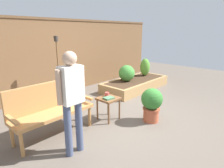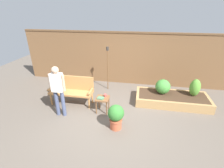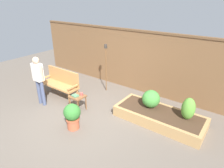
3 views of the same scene
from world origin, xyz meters
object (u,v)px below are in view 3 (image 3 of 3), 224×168
(person_by_bench, at_px, (38,77))
(potted_boxwood, at_px, (72,115))
(garden_bench, at_px, (61,81))
(side_table, at_px, (78,98))
(tiki_torch, at_px, (106,60))
(book_on_table, at_px, (75,96))
(shrub_near_bench, at_px, (151,99))
(shrub_far_corner, at_px, (188,109))
(cup_on_table, at_px, (81,94))

(person_by_bench, bearing_deg, potted_boxwood, -9.75)
(potted_boxwood, bearing_deg, garden_bench, 147.40)
(person_by_bench, bearing_deg, side_table, 19.32)
(tiki_torch, bearing_deg, side_table, -84.35)
(book_on_table, bearing_deg, tiki_torch, 101.68)
(side_table, xyz_separation_m, potted_boxwood, (0.53, -0.71, 0.00))
(potted_boxwood, distance_m, tiki_torch, 2.51)
(shrub_near_bench, bearing_deg, side_table, -151.94)
(shrub_far_corner, xyz_separation_m, person_by_bench, (-4.09, -1.42, 0.34))
(side_table, bearing_deg, cup_on_table, 57.56)
(person_by_bench, bearing_deg, shrub_far_corner, 19.15)
(person_by_bench, bearing_deg, cup_on_table, 22.47)
(garden_bench, xyz_separation_m, book_on_table, (1.08, -0.40, -0.05))
(side_table, bearing_deg, shrub_near_bench, 28.06)
(side_table, relative_size, tiki_torch, 0.28)
(shrub_near_bench, bearing_deg, garden_bench, -167.68)
(potted_boxwood, bearing_deg, shrub_far_corner, 35.97)
(shrub_far_corner, bearing_deg, garden_bench, -170.73)
(book_on_table, relative_size, person_by_bench, 0.13)
(book_on_table, relative_size, tiki_torch, 0.12)
(cup_on_table, height_order, tiki_torch, tiki_torch)
(potted_boxwood, distance_m, shrub_near_bench, 2.19)
(garden_bench, height_order, book_on_table, garden_bench)
(side_table, distance_m, potted_boxwood, 0.89)
(tiki_torch, height_order, person_by_bench, tiki_torch)
(potted_boxwood, relative_size, tiki_torch, 0.41)
(side_table, distance_m, shrub_near_bench, 2.13)
(shrub_near_bench, height_order, shrub_far_corner, shrub_far_corner)
(shrub_near_bench, xyz_separation_m, tiki_torch, (-2.03, 0.57, 0.62))
(side_table, relative_size, cup_on_table, 4.04)
(garden_bench, bearing_deg, person_by_bench, -95.04)
(shrub_near_bench, height_order, tiki_torch, tiki_torch)
(shrub_far_corner, distance_m, person_by_bench, 4.34)
(shrub_near_bench, bearing_deg, tiki_torch, 164.22)
(cup_on_table, xyz_separation_m, potted_boxwood, (0.47, -0.82, -0.12))
(garden_bench, height_order, side_table, garden_bench)
(garden_bench, distance_m, person_by_bench, 0.86)
(side_table, bearing_deg, potted_boxwood, -53.42)
(book_on_table, height_order, tiki_torch, tiki_torch)
(side_table, height_order, tiki_torch, tiki_torch)
(potted_boxwood, distance_m, shrub_far_corner, 2.93)
(shrub_near_bench, relative_size, person_by_bench, 0.32)
(book_on_table, xyz_separation_m, potted_boxwood, (0.58, -0.66, -0.10))
(cup_on_table, bearing_deg, person_by_bench, -157.53)
(shrub_far_corner, bearing_deg, potted_boxwood, -144.03)
(garden_bench, relative_size, cup_on_table, 12.11)
(book_on_table, height_order, potted_boxwood, potted_boxwood)
(garden_bench, height_order, tiki_torch, tiki_torch)
(cup_on_table, bearing_deg, shrub_far_corner, 17.62)
(garden_bench, xyz_separation_m, shrub_near_bench, (3.00, 0.66, 0.00))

